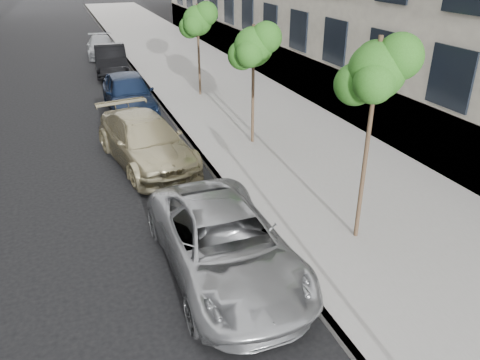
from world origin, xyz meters
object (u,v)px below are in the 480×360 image
tree_mid (254,47)px  minivan (225,244)px  sedan_blue (129,93)px  sedan_black (111,60)px  tree_far (198,20)px  tree_near (378,72)px  suv (145,141)px  sedan_rear (101,47)px

tree_mid → minivan: tree_mid is taller
sedan_blue → sedan_black: bearing=89.5°
tree_far → minivan: (-3.33, -13.08, -2.73)m
tree_near → suv: tree_near is taller
sedan_blue → sedan_rear: 12.46m
tree_near → minivan: size_ratio=0.89×
tree_far → sedan_blue: (-3.46, -1.09, -2.63)m
tree_mid → minivan: bearing=-116.8°
sedan_blue → tree_far: bearing=18.0°
sedan_rear → tree_far: bearing=-69.9°
sedan_blue → sedan_black: 7.34m
sedan_black → sedan_rear: bearing=94.2°
tree_mid → sedan_rear: bearing=100.5°
sedan_black → suv: bearing=-87.9°
sedan_blue → sedan_rear: sedan_blue is taller
tree_far → minivan: tree_far is taller
minivan → tree_near: bearing=1.1°
tree_mid → sedan_blue: tree_mid is taller
suv → sedan_blue: size_ratio=1.08×
suv → sedan_rear: bearing=79.6°
tree_far → minivan: size_ratio=0.79×
tree_mid → suv: tree_mid is taller
tree_far → sedan_black: (-3.33, 6.25, -2.68)m
tree_mid → sedan_black: size_ratio=0.87×
tree_near → sedan_black: (-3.33, 19.25, -3.25)m
tree_near → sedan_black: 19.80m
suv → sedan_black: sedan_black is taller
suv → sedan_blue: bearing=77.6°
minivan → suv: suv is taller
suv → sedan_rear: 18.06m
sedan_black → sedan_blue: bearing=-86.8°
sedan_blue → sedan_black: (0.13, 7.34, -0.04)m
suv → tree_mid: bearing=-6.1°
tree_near → sedan_rear: bearing=97.8°
tree_near → sedan_rear: (-3.33, 24.37, -3.39)m
sedan_blue → sedan_black: sedan_blue is taller
sedan_rear → suv: bearing=-87.6°
tree_near → tree_mid: bearing=90.0°
sedan_rear → tree_mid: bearing=-75.6°
tree_mid → sedan_black: (-3.33, 12.75, -2.64)m
sedan_black → tree_far: bearing=-57.8°
tree_far → sedan_black: bearing=118.0°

